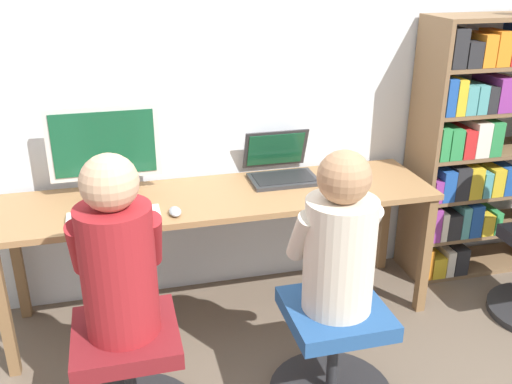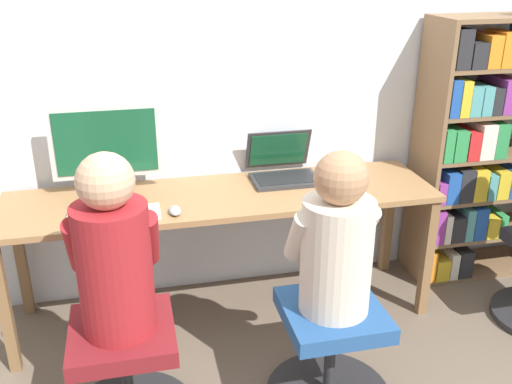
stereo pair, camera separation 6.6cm
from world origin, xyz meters
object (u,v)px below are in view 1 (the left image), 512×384
Objects in this scene: laptop at (281,169)px; keyboard at (114,217)px; desktop_monitor at (105,149)px; bookshelf at (474,150)px; office_chair_left at (130,378)px; person_at_monitor at (117,255)px; office_chair_right at (333,353)px; person_at_laptop at (340,241)px.

keyboard is (-0.89, -0.31, -0.04)m from laptop.
bookshelf is at bearing -1.39° from desktop_monitor.
office_chair_left is (0.01, -0.54, -0.48)m from keyboard.
person_at_monitor is at bearing -89.37° from keyboard.
keyboard is 0.27× the size of bookshelf.
laptop reaches higher than keyboard.
person_at_monitor reaches higher than office_chair_right.
office_chair_left is 1.00× the size of office_chair_right.
person_at_monitor reaches higher than laptop.
laptop is 1.22m from person_at_monitor.
person_at_monitor is (0.00, 0.00, 0.56)m from office_chair_left.
keyboard is at bearing -172.46° from bookshelf.
laptop is 1.04m from office_chair_right.
person_at_laptop reaches higher than keyboard.
laptop is at bearing 19.24° from keyboard.
person_at_laptop is (0.00, 0.00, 0.54)m from office_chair_right.
person_at_laptop is (0.85, -0.06, -0.02)m from person_at_monitor.
bookshelf is (1.15, -0.04, 0.03)m from laptop.
keyboard is at bearing -87.19° from desktop_monitor.
person_at_monitor is (-0.88, -0.85, 0.05)m from laptop.
office_chair_left is (0.02, -0.86, -0.70)m from desktop_monitor.
laptop is 0.65× the size of office_chair_left.
office_chair_left and office_chair_right have the same top height.
desktop_monitor reaches higher than office_chair_left.
bookshelf is (2.05, -0.05, -0.16)m from desktop_monitor.
keyboard is 2.06m from bookshelf.
office_chair_right is 0.54m from person_at_laptop.
desktop_monitor is 0.92m from laptop.
desktop_monitor is at bearing 91.44° from person_at_monitor.
person_at_monitor is at bearing -158.40° from bookshelf.
office_chair_left is 1.01m from person_at_laptop.
bookshelf is (2.03, 0.80, -0.02)m from person_at_monitor.
person_at_monitor is (0.01, -0.54, 0.09)m from keyboard.
desktop_monitor is 1.53× the size of laptop.
desktop_monitor is at bearing 179.39° from laptop.
person_at_laptop is 1.46m from bookshelf.
office_chair_left is 0.86m from office_chair_right.
office_chair_right is at bearing -3.75° from office_chair_left.
keyboard reaches higher than office_chair_left.
bookshelf is (2.03, 0.81, 0.54)m from office_chair_left.
laptop is at bearing 88.18° from office_chair_right.
bookshelf is (1.18, 0.87, 0.54)m from office_chair_right.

